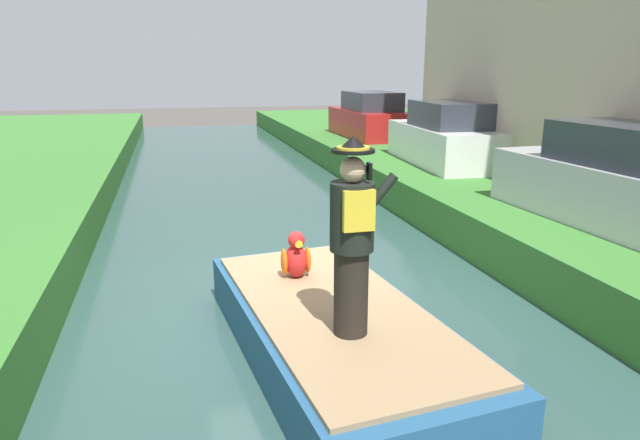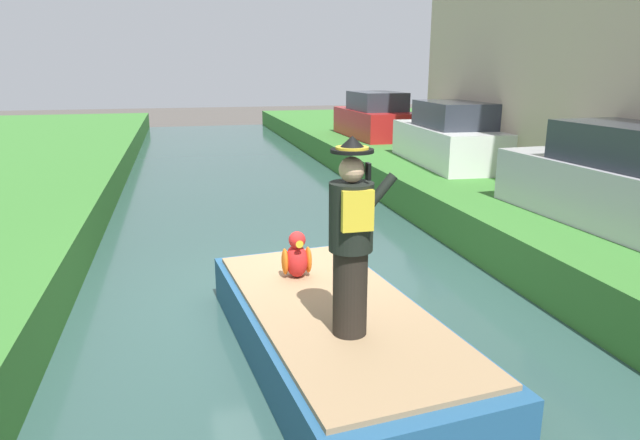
% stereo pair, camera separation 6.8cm
% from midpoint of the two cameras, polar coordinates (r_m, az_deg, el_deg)
% --- Properties ---
extents(ground_plane, '(80.00, 80.00, 0.00)m').
position_cam_midpoint_polar(ground_plane, '(7.80, -1.63, -8.49)').
color(ground_plane, '#4C4742').
extents(canal_water, '(5.92, 48.00, 0.10)m').
position_cam_midpoint_polar(canal_water, '(7.78, -1.63, -8.16)').
color(canal_water, '#2D4C47').
rests_on(canal_water, ground).
extents(boat, '(2.24, 4.37, 0.61)m').
position_cam_midpoint_polar(boat, '(6.13, 1.82, -11.27)').
color(boat, '#23517A').
rests_on(boat, canal_water).
extents(person_pirate, '(0.61, 0.42, 1.85)m').
position_cam_midpoint_polar(person_pirate, '(5.10, 3.56, -1.91)').
color(person_pirate, black).
rests_on(person_pirate, boat).
extents(parrot_plush, '(0.36, 0.35, 0.57)m').
position_cam_midpoint_polar(parrot_plush, '(6.71, -2.06, -3.77)').
color(parrot_plush, red).
rests_on(parrot_plush, boat).
extents(parked_car_silver, '(1.89, 4.08, 1.50)m').
position_cam_midpoint_polar(parked_car_silver, '(9.65, 28.52, 3.37)').
color(parked_car_silver, '#B7B7BC').
rests_on(parked_car_silver, grass_bank_far).
extents(parked_car_white, '(1.97, 4.11, 1.50)m').
position_cam_midpoint_polar(parked_car_white, '(14.29, 13.24, 8.06)').
color(parked_car_white, white).
rests_on(parked_car_white, grass_bank_far).
extents(parked_car_red, '(1.77, 4.03, 1.50)m').
position_cam_midpoint_polar(parked_car_red, '(19.47, 5.63, 10.17)').
color(parked_car_red, red).
rests_on(parked_car_red, grass_bank_far).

